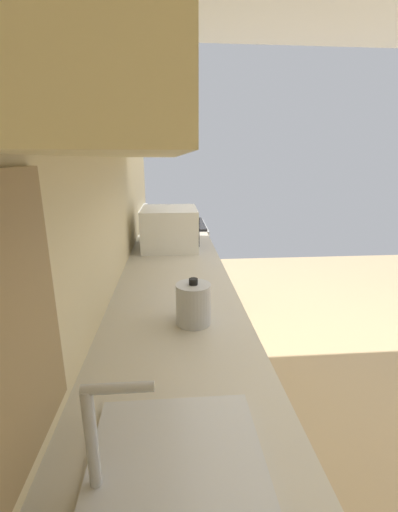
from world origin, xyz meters
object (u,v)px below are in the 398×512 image
Objects in this scene: oven_range at (175,266)px; sink_basin at (175,479)px; microwave at (170,228)px; kettle at (193,304)px.

sink_basin reaches higher than oven_range.
oven_range is at bearing -2.38° from microwave.
sink_basin reaches higher than kettle.
oven_range is 2.12m from kettle.
microwave is (1.90, 0.01, 0.13)m from sink_basin.
sink_basin is 2.43× the size of kettle.
oven_range is at bearing -0.47° from sink_basin.
microwave is 2.40× the size of kettle.
kettle is at bearing -175.46° from microwave.
sink_basin is at bearing 179.53° from oven_range.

